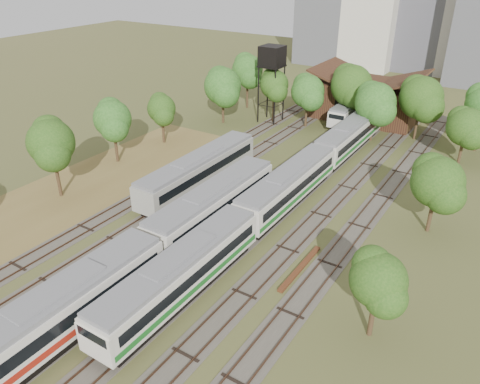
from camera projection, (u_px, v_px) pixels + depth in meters
The scene contains 13 objects.
ground at pixel (85, 349), 31.26m from camera, with size 240.00×240.00×0.00m, color #475123.
dry_grass_patch at pixel (24, 222), 45.85m from camera, with size 14.00×60.00×0.04m, color brown.
tracks at pixel (264, 198), 50.25m from camera, with size 24.60×80.00×0.19m.
railcar_red_set at pixel (150, 250), 37.86m from camera, with size 3.23×34.58×4.00m.
railcar_green_set at pixel (288, 187), 48.31m from camera, with size 3.05×52.07×3.77m.
railcar_rear at pixel (356, 108), 73.22m from camera, with size 2.76×16.08×3.41m.
old_grey_coach at pixel (199, 171), 51.56m from camera, with size 3.11×18.00×3.85m.
water_tower at pixel (272, 58), 68.59m from camera, with size 3.30×3.30×11.42m.
rail_pile_far at pixel (300, 268), 39.05m from camera, with size 0.45×7.20×0.23m, color brown.
maintenance_shed at pixel (367, 99), 73.75m from camera, with size 16.45×11.55×7.58m.
tree_band_left at pixel (94, 133), 52.77m from camera, with size 7.73×55.29×8.61m.
tree_band_far at pixel (368, 93), 65.84m from camera, with size 44.26×10.11×9.13m.
tree_band_right at pixel (443, 169), 45.18m from camera, with size 5.25×38.86×7.53m.
Camera 1 is at (21.09, -13.71, 23.72)m, focal length 35.00 mm.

